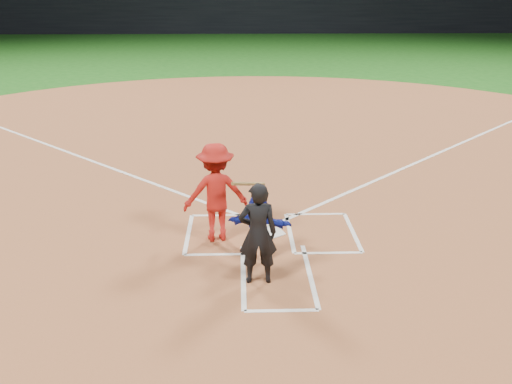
{
  "coord_description": "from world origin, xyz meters",
  "views": [
    {
      "loc": [
        -0.6,
        -10.05,
        4.52
      ],
      "look_at": [
        -0.3,
        -0.4,
        1.0
      ],
      "focal_mm": 40.0,
      "sensor_mm": 36.0,
      "label": 1
    }
  ],
  "objects_px": {
    "batter_at_plate": "(216,192)",
    "catcher": "(258,227)",
    "home_plate": "(271,232)",
    "umpire": "(258,234)"
  },
  "relations": [
    {
      "from": "batter_at_plate",
      "to": "catcher",
      "type": "bearing_deg",
      "value": -49.15
    },
    {
      "from": "home_plate",
      "to": "catcher",
      "type": "bearing_deg",
      "value": 75.66
    },
    {
      "from": "catcher",
      "to": "umpire",
      "type": "xyz_separation_m",
      "value": [
        -0.04,
        -0.8,
        0.23
      ]
    },
    {
      "from": "catcher",
      "to": "umpire",
      "type": "relative_size",
      "value": 0.72
    },
    {
      "from": "batter_at_plate",
      "to": "umpire",
      "type": "bearing_deg",
      "value": -66.77
    },
    {
      "from": "home_plate",
      "to": "batter_at_plate",
      "type": "xyz_separation_m",
      "value": [
        -1.03,
        -0.23,
        0.92
      ]
    },
    {
      "from": "home_plate",
      "to": "batter_at_plate",
      "type": "height_order",
      "value": "batter_at_plate"
    },
    {
      "from": "umpire",
      "to": "home_plate",
      "type": "bearing_deg",
      "value": -101.53
    },
    {
      "from": "home_plate",
      "to": "catcher",
      "type": "relative_size",
      "value": 0.5
    },
    {
      "from": "home_plate",
      "to": "catcher",
      "type": "xyz_separation_m",
      "value": [
        -0.28,
        -1.1,
        0.6
      ]
    }
  ]
}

